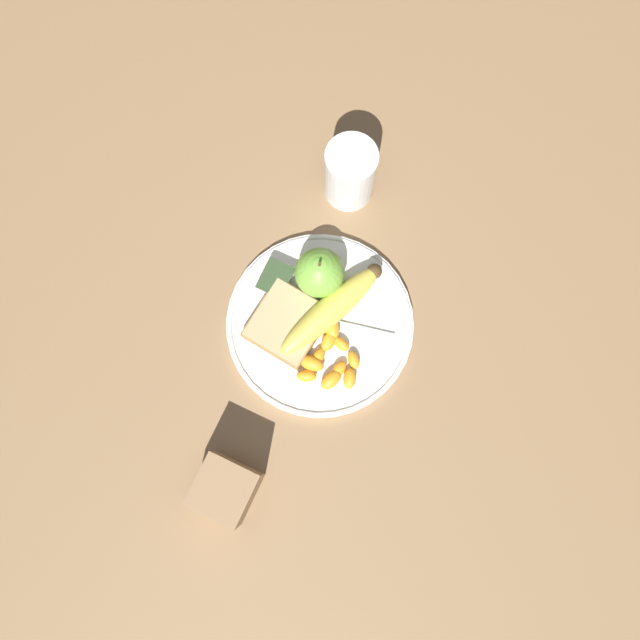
{
  "coord_description": "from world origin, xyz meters",
  "views": [
    {
      "loc": [
        0.16,
        0.08,
        0.87
      ],
      "look_at": [
        0.0,
        0.0,
        0.03
      ],
      "focal_mm": 35.0,
      "sensor_mm": 36.0,
      "label": 1
    }
  ],
  "objects_px": {
    "condiment_caddy": "(226,489)",
    "bread_slice": "(287,323)",
    "juice_glass": "(350,174)",
    "fork": "(326,322)",
    "plate": "(320,324)",
    "banana": "(331,309)",
    "jam_packet": "(276,280)",
    "apple": "(319,273)"
  },
  "relations": [
    {
      "from": "condiment_caddy",
      "to": "bread_slice",
      "type": "bearing_deg",
      "value": -173.8
    },
    {
      "from": "juice_glass",
      "to": "fork",
      "type": "distance_m",
      "value": 0.21
    },
    {
      "from": "plate",
      "to": "banana",
      "type": "height_order",
      "value": "banana"
    },
    {
      "from": "plate",
      "to": "fork",
      "type": "distance_m",
      "value": 0.01
    },
    {
      "from": "fork",
      "to": "jam_packet",
      "type": "relative_size",
      "value": 3.43
    },
    {
      "from": "fork",
      "to": "jam_packet",
      "type": "distance_m",
      "value": 0.09
    },
    {
      "from": "juice_glass",
      "to": "banana",
      "type": "distance_m",
      "value": 0.2
    },
    {
      "from": "banana",
      "to": "juice_glass",
      "type": "bearing_deg",
      "value": -162.73
    },
    {
      "from": "bread_slice",
      "to": "fork",
      "type": "bearing_deg",
      "value": 118.93
    },
    {
      "from": "jam_packet",
      "to": "plate",
      "type": "bearing_deg",
      "value": 71.16
    },
    {
      "from": "bread_slice",
      "to": "fork",
      "type": "xyz_separation_m",
      "value": [
        -0.03,
        0.05,
        -0.01
      ]
    },
    {
      "from": "apple",
      "to": "bread_slice",
      "type": "distance_m",
      "value": 0.08
    },
    {
      "from": "jam_packet",
      "to": "fork",
      "type": "bearing_deg",
      "value": 74.87
    },
    {
      "from": "banana",
      "to": "jam_packet",
      "type": "distance_m",
      "value": 0.09
    },
    {
      "from": "plate",
      "to": "jam_packet",
      "type": "bearing_deg",
      "value": -108.84
    },
    {
      "from": "bread_slice",
      "to": "juice_glass",
      "type": "bearing_deg",
      "value": -177.41
    },
    {
      "from": "juice_glass",
      "to": "jam_packet",
      "type": "relative_size",
      "value": 2.17
    },
    {
      "from": "juice_glass",
      "to": "banana",
      "type": "relative_size",
      "value": 0.58
    },
    {
      "from": "condiment_caddy",
      "to": "banana",
      "type": "bearing_deg",
      "value": 175.39
    },
    {
      "from": "plate",
      "to": "apple",
      "type": "height_order",
      "value": "apple"
    },
    {
      "from": "plate",
      "to": "condiment_caddy",
      "type": "bearing_deg",
      "value": -3.26
    },
    {
      "from": "bread_slice",
      "to": "condiment_caddy",
      "type": "distance_m",
      "value": 0.23
    },
    {
      "from": "apple",
      "to": "condiment_caddy",
      "type": "height_order",
      "value": "apple"
    },
    {
      "from": "banana",
      "to": "bread_slice",
      "type": "distance_m",
      "value": 0.06
    },
    {
      "from": "apple",
      "to": "banana",
      "type": "height_order",
      "value": "apple"
    },
    {
      "from": "banana",
      "to": "jam_packet",
      "type": "bearing_deg",
      "value": -94.83
    },
    {
      "from": "apple",
      "to": "banana",
      "type": "relative_size",
      "value": 0.43
    },
    {
      "from": "plate",
      "to": "fork",
      "type": "relative_size",
      "value": 1.6
    },
    {
      "from": "jam_packet",
      "to": "condiment_caddy",
      "type": "xyz_separation_m",
      "value": [
        0.28,
        0.07,
        0.02
      ]
    },
    {
      "from": "juice_glass",
      "to": "bread_slice",
      "type": "xyz_separation_m",
      "value": [
        0.23,
        0.01,
        -0.03
      ]
    },
    {
      "from": "plate",
      "to": "fork",
      "type": "xyz_separation_m",
      "value": [
        -0.0,
        0.01,
        0.01
      ]
    },
    {
      "from": "jam_packet",
      "to": "apple",
      "type": "bearing_deg",
      "value": 118.08
    },
    {
      "from": "plate",
      "to": "condiment_caddy",
      "type": "distance_m",
      "value": 0.26
    },
    {
      "from": "banana",
      "to": "condiment_caddy",
      "type": "bearing_deg",
      "value": -4.61
    },
    {
      "from": "fork",
      "to": "condiment_caddy",
      "type": "bearing_deg",
      "value": 73.35
    },
    {
      "from": "plate",
      "to": "jam_packet",
      "type": "distance_m",
      "value": 0.09
    },
    {
      "from": "juice_glass",
      "to": "jam_packet",
      "type": "height_order",
      "value": "juice_glass"
    },
    {
      "from": "plate",
      "to": "banana",
      "type": "distance_m",
      "value": 0.03
    },
    {
      "from": "fork",
      "to": "condiment_caddy",
      "type": "height_order",
      "value": "condiment_caddy"
    },
    {
      "from": "plate",
      "to": "juice_glass",
      "type": "height_order",
      "value": "juice_glass"
    },
    {
      "from": "juice_glass",
      "to": "apple",
      "type": "xyz_separation_m",
      "value": [
        0.15,
        0.02,
        -0.0
      ]
    },
    {
      "from": "banana",
      "to": "bread_slice",
      "type": "xyz_separation_m",
      "value": [
        0.04,
        -0.05,
        -0.01
      ]
    }
  ]
}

